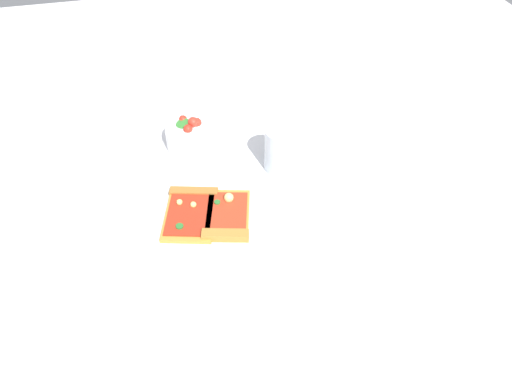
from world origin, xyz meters
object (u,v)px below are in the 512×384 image
Objects in this scene: pizza_slice_near at (191,211)px; pizza_slice_far at (227,218)px; plate at (211,219)px; paper_napkin at (363,303)px; soda_glass at (281,149)px; salad_bowl at (192,135)px.

pizza_slice_far is (-0.07, 0.04, 0.00)m from pizza_slice_near.
plate is 1.83× the size of pizza_slice_far.
pizza_slice_far is 0.95× the size of paper_napkin.
plate is 0.04m from pizza_slice_near.
pizza_slice_near is 1.09× the size of pizza_slice_far.
pizza_slice_near is at bearing -29.51° from pizza_slice_far.
paper_napkin is (-0.04, 0.38, -0.05)m from soda_glass.
plate is 0.04m from pizza_slice_far.
salad_bowl is (-0.04, -0.23, 0.01)m from pizza_slice_near.
salad_bowl is 0.55m from paper_napkin.
pizza_slice_far is 0.30m from paper_napkin.
pizza_slice_far reaches higher than paper_napkin.
plate is 2.67× the size of soda_glass.
pizza_slice_near is at bearing -46.13° from paper_napkin.
soda_glass reaches higher than paper_napkin.
soda_glass reaches higher than plate.
soda_glass is at bearing -144.29° from plate.
salad_bowl is at bearing -98.94° from pizza_slice_near.
paper_napkin is (-0.22, 0.50, -0.03)m from salad_bowl.
pizza_slice_near is (0.04, -0.02, 0.01)m from plate.
soda_glass is (-0.22, -0.11, 0.03)m from pizza_slice_near.
pizza_slice_near is 1.35× the size of salad_bowl.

